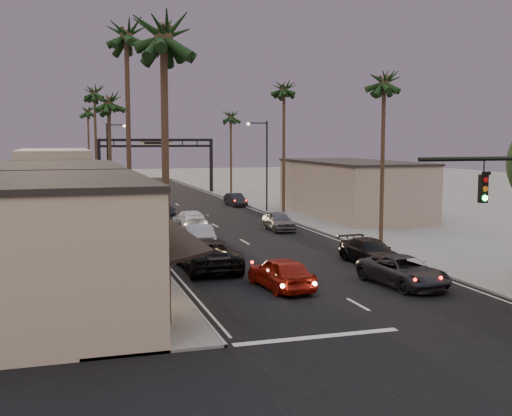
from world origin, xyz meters
TOP-DOWN VIEW (x-y plane):
  - ground at (0.00, 40.00)m, footprint 200.00×200.00m
  - road at (0.00, 45.00)m, footprint 14.00×120.00m
  - cross_street at (0.00, 0.00)m, footprint 80.00×12.00m
  - sidewalk_left at (-9.50, 52.00)m, footprint 5.00×92.00m
  - sidewalk_right at (9.50, 52.00)m, footprint 5.00×92.00m
  - storefront_near at (-13.00, 12.00)m, footprint 8.00×12.00m
  - storefront_mid at (-13.00, 26.00)m, footprint 8.00×14.00m
  - storefront_far at (-13.00, 42.00)m, footprint 8.00×16.00m
  - storefront_dist at (-13.00, 65.00)m, footprint 8.00×20.00m
  - building_right at (14.00, 40.00)m, footprint 8.00×18.00m
  - arch at (0.00, 70.00)m, footprint 15.20×0.40m
  - streetlight_right at (6.92, 45.00)m, footprint 2.13×0.30m
  - streetlight_left at (-6.92, 58.00)m, footprint 2.13×0.30m
  - palm_la at (-8.60, 9.00)m, footprint 3.20×3.20m
  - palm_lb at (-8.60, 22.00)m, footprint 3.20×3.20m
  - palm_lc at (-8.60, 36.00)m, footprint 3.20×3.20m
  - palm_ld at (-8.60, 55.00)m, footprint 3.20×3.20m
  - palm_ra at (8.60, 24.00)m, footprint 3.20×3.20m
  - palm_rb at (8.60, 44.00)m, footprint 3.20×3.20m
  - palm_rc at (8.60, 64.00)m, footprint 3.20×3.20m
  - palm_far at (-8.30, 78.00)m, footprint 3.20×3.20m
  - oncoming_red at (-2.27, 13.81)m, footprint 2.41×4.91m
  - oncoming_pickup at (-4.69, 19.31)m, footprint 2.99×6.37m
  - oncoming_silver at (-3.81, 26.31)m, footprint 1.95×5.07m
  - oncoming_white at (-2.47, 35.44)m, footprint 2.34×5.36m
  - oncoming_dgrey at (-3.53, 40.94)m, footprint 2.28×4.77m
  - oncoming_grey_far at (-4.78, 47.81)m, footprint 2.22×5.28m
  - curbside_near at (3.75, 12.61)m, footprint 3.16×5.63m
  - curbside_black at (4.79, 18.11)m, footprint 2.46×5.20m
  - curbside_grey at (4.20, 32.74)m, footprint 1.93×4.50m
  - curbside_far at (5.81, 51.74)m, footprint 1.70×4.25m

SIDE VIEW (x-z plane):
  - ground at x=0.00m, z-range 0.00..0.00m
  - cross_street at x=0.00m, z-range 0.00..0.01m
  - road at x=0.00m, z-range -0.01..0.01m
  - sidewalk_left at x=-9.50m, z-range 0.00..0.12m
  - sidewalk_right at x=9.50m, z-range 0.00..0.12m
  - curbside_far at x=5.81m, z-range 0.00..1.37m
  - curbside_black at x=4.79m, z-range 0.00..1.46m
  - curbside_near at x=3.75m, z-range 0.00..1.49m
  - curbside_grey at x=4.20m, z-range 0.00..1.51m
  - oncoming_white at x=-2.47m, z-range 0.00..1.54m
  - oncoming_dgrey at x=-3.53m, z-range 0.00..1.57m
  - oncoming_red at x=-2.27m, z-range 0.00..1.61m
  - oncoming_silver at x=-3.81m, z-range 0.00..1.65m
  - oncoming_grey_far at x=-4.78m, z-range 0.00..1.70m
  - oncoming_pickup at x=-4.69m, z-range 0.00..1.76m
  - storefront_far at x=-13.00m, z-range 0.00..5.00m
  - building_right at x=14.00m, z-range 0.00..5.00m
  - storefront_near at x=-13.00m, z-range 0.00..5.50m
  - storefront_mid at x=-13.00m, z-range 0.00..5.50m
  - storefront_dist at x=-13.00m, z-range 0.00..6.00m
  - streetlight_right at x=6.92m, z-range 0.83..9.83m
  - streetlight_left at x=-6.92m, z-range 0.83..9.83m
  - arch at x=0.00m, z-range 1.90..9.17m
  - palm_lc at x=-8.60m, z-range 4.37..16.57m
  - palm_rc at x=8.60m, z-range 4.37..16.57m
  - palm_la at x=-8.60m, z-range 4.84..18.04m
  - palm_ra at x=8.60m, z-range 4.84..18.04m
  - palm_far at x=-8.30m, z-range 4.84..18.04m
  - palm_ld at x=-8.60m, z-range 5.32..19.52m
  - palm_rb at x=8.60m, z-range 5.32..19.52m
  - palm_lb at x=-8.60m, z-range 5.79..20.99m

